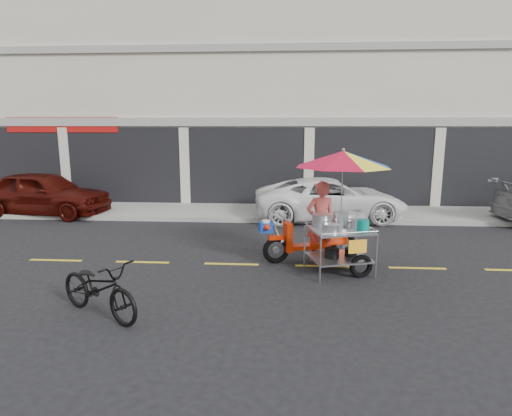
# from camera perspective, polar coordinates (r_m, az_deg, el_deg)

# --- Properties ---
(ground) EXTENTS (90.00, 90.00, 0.00)m
(ground) POSITION_cam_1_polar(r_m,az_deg,el_deg) (9.46, 8.93, -7.68)
(ground) COLOR black
(sidewalk) EXTENTS (45.00, 3.00, 0.15)m
(sidewalk) POSITION_cam_1_polar(r_m,az_deg,el_deg) (14.75, 7.11, -0.49)
(sidewalk) COLOR gray
(sidewalk) RESTS_ON ground
(shophouse_block) EXTENTS (36.00, 8.11, 10.40)m
(shophouse_block) POSITION_cam_1_polar(r_m,az_deg,el_deg) (19.89, 14.97, 14.27)
(shophouse_block) COLOR beige
(shophouse_block) RESTS_ON ground
(centerline) EXTENTS (42.00, 0.10, 0.01)m
(centerline) POSITION_cam_1_polar(r_m,az_deg,el_deg) (9.46, 8.93, -7.65)
(centerline) COLOR gold
(centerline) RESTS_ON ground
(maroon_sedan) EXTENTS (4.56, 2.28, 1.49)m
(maroon_sedan) POSITION_cam_1_polar(r_m,az_deg,el_deg) (15.99, -26.48, 1.77)
(maroon_sedan) COLOR #370905
(maroon_sedan) RESTS_ON ground
(white_pickup) EXTENTS (4.98, 2.65, 1.33)m
(white_pickup) POSITION_cam_1_polar(r_m,az_deg,el_deg) (13.90, 9.85, 1.20)
(white_pickup) COLOR white
(white_pickup) RESTS_ON ground
(near_bicycle) EXTENTS (1.89, 1.49, 0.96)m
(near_bicycle) POSITION_cam_1_polar(r_m,az_deg,el_deg) (7.33, -20.22, -9.95)
(near_bicycle) COLOR black
(near_bicycle) RESTS_ON ground
(food_vendor_rig) EXTENTS (2.93, 2.42, 2.57)m
(food_vendor_rig) POSITION_cam_1_polar(r_m,az_deg,el_deg) (9.06, 10.22, 1.95)
(food_vendor_rig) COLOR black
(food_vendor_rig) RESTS_ON ground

